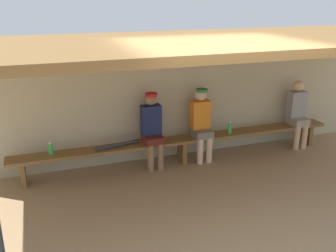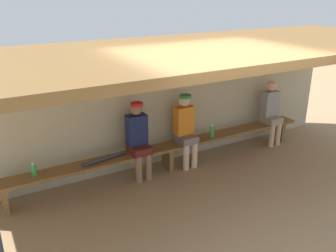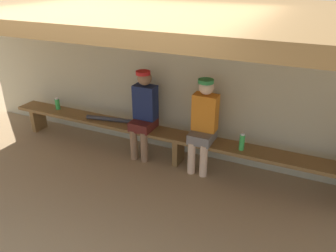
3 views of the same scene
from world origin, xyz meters
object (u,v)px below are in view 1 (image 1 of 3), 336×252
Objects in this scene: player_middle at (201,121)px; water_bottle_clear at (51,149)px; water_bottle_green at (230,128)px; bench at (182,142)px; player_shirtless_tan at (152,127)px; baseball_bat at (118,145)px; player_rightmost at (298,111)px.

player_middle is 6.56× the size of water_bottle_clear.
water_bottle_clear is 3.22m from water_bottle_green.
water_bottle_clear is (-2.29, 0.04, 0.17)m from bench.
baseball_bat is (-0.62, -0.00, -0.25)m from player_shirtless_tan.
player_shirtless_tan is at bearing -9.72° from baseball_bat.
baseball_bat is (-2.12, 0.04, -0.08)m from water_bottle_green.
player_middle is at bearing 0.55° from bench.
player_rightmost is at bearing -10.00° from baseball_bat.
water_bottle_green is (0.56, -0.05, -0.17)m from player_middle.
bench is 4.46× the size of player_shirtless_tan.
water_bottle_clear is at bearing 179.14° from player_middle.
player_shirtless_tan is 1.51m from water_bottle_green.
player_shirtless_tan is 1.70× the size of baseball_bat.
player_middle is 2.09m from player_rightmost.
water_bottle_green is 2.13m from baseball_bat.
player_rightmost reaches higher than water_bottle_clear.
water_bottle_clear reaches higher than bench.
player_middle is 1.70× the size of baseball_bat.
player_middle is 0.59m from water_bottle_green.
water_bottle_clear is 0.86× the size of water_bottle_green.
player_shirtless_tan and player_middle have the same top height.
player_shirtless_tan is at bearing -1.33° from water_bottle_clear.
player_rightmost is at bearing -0.49° from water_bottle_clear.
player_rightmost is 4.74m from water_bottle_clear.
baseball_bat is (-1.19, -0.00, 0.11)m from bench.
player_rightmost is 1.53m from water_bottle_green.
water_bottle_green is (0.93, -0.04, 0.19)m from bench.
baseball_bat is (-3.65, -0.00, -0.24)m from player_rightmost.
player_middle reaches higher than bench.
water_bottle_clear is 1.10m from baseball_bat.
bench is at bearing 177.25° from water_bottle_green.
water_bottle_green reaches higher than bench.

